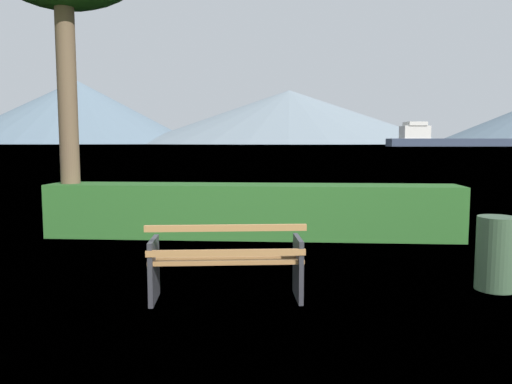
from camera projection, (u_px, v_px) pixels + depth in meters
The scene contains 7 objects.
ground_plane at pixel (227, 299), 5.32m from camera, with size 1400.00×1400.00×0.00m, color olive.
water_surface at pixel (288, 145), 309.91m from camera, with size 620.00×620.00×0.00m, color #7A99A8.
park_bench at pixel (226, 262), 5.22m from camera, with size 1.69×0.76×0.87m.
hedge_row at pixel (251, 211), 8.76m from camera, with size 7.30×0.82×0.95m, color #285B23.
trash_bin at pixel (496, 253), 5.62m from camera, with size 0.44×0.44×0.85m, color #385138.
cargo_ship_large at pixel (449, 140), 213.48m from camera, with size 63.92×16.25×10.58m.
distant_hills at pixel (272, 116), 591.93m from camera, with size 838.25×375.07×76.09m.
Camera 1 is at (0.67, -5.14, 1.69)m, focal length 34.41 mm.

